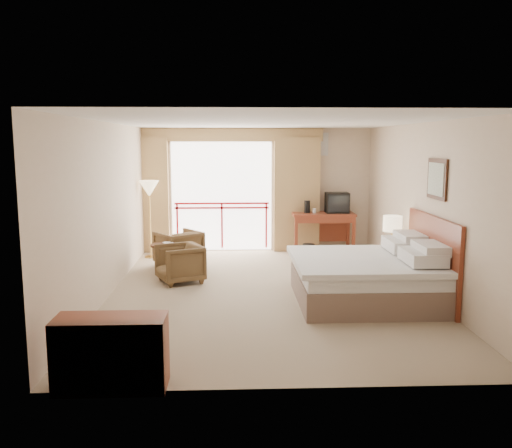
{
  "coord_description": "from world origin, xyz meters",
  "views": [
    {
      "loc": [
        -0.53,
        -8.49,
        2.39
      ],
      "look_at": [
        -0.17,
        0.4,
        1.04
      ],
      "focal_mm": 38.0,
      "sensor_mm": 36.0,
      "label": 1
    }
  ],
  "objects_px": {
    "table_lamp": "(392,224)",
    "tv": "(337,203)",
    "armchair_far": "(179,266)",
    "dresser": "(111,353)",
    "floor_lamp": "(149,192)",
    "armchair_near": "(180,282)",
    "side_table": "(165,254)",
    "wastebasket": "(309,251)",
    "desk": "(322,221)",
    "bed": "(368,277)",
    "nightstand": "(392,266)"
  },
  "relations": [
    {
      "from": "bed",
      "to": "armchair_far",
      "type": "relative_size",
      "value": 2.77
    },
    {
      "from": "bed",
      "to": "nightstand",
      "type": "relative_size",
      "value": 3.92
    },
    {
      "from": "floor_lamp",
      "to": "tv",
      "type": "bearing_deg",
      "value": 4.86
    },
    {
      "from": "bed",
      "to": "armchair_far",
      "type": "height_order",
      "value": "bed"
    },
    {
      "from": "tv",
      "to": "side_table",
      "type": "bearing_deg",
      "value": -139.15
    },
    {
      "from": "nightstand",
      "to": "wastebasket",
      "type": "distance_m",
      "value": 2.2
    },
    {
      "from": "bed",
      "to": "floor_lamp",
      "type": "relative_size",
      "value": 1.32
    },
    {
      "from": "table_lamp",
      "to": "armchair_near",
      "type": "relative_size",
      "value": 0.8
    },
    {
      "from": "bed",
      "to": "dresser",
      "type": "distance_m",
      "value": 4.29
    },
    {
      "from": "side_table",
      "to": "dresser",
      "type": "xyz_separation_m",
      "value": [
        0.07,
        -4.7,
        -0.01
      ]
    },
    {
      "from": "table_lamp",
      "to": "tv",
      "type": "xyz_separation_m",
      "value": [
        -0.5,
        2.43,
        0.11
      ]
    },
    {
      "from": "armchair_far",
      "to": "bed",
      "type": "bearing_deg",
      "value": 104.87
    },
    {
      "from": "bed",
      "to": "side_table",
      "type": "distance_m",
      "value": 3.8
    },
    {
      "from": "wastebasket",
      "to": "side_table",
      "type": "bearing_deg",
      "value": -157.84
    },
    {
      "from": "table_lamp",
      "to": "desk",
      "type": "xyz_separation_m",
      "value": [
        -0.8,
        2.5,
        -0.31
      ]
    },
    {
      "from": "armchair_near",
      "to": "bed",
      "type": "bearing_deg",
      "value": 42.71
    },
    {
      "from": "armchair_near",
      "to": "tv",
      "type": "bearing_deg",
      "value": 102.95
    },
    {
      "from": "armchair_far",
      "to": "side_table",
      "type": "relative_size",
      "value": 1.41
    },
    {
      "from": "bed",
      "to": "armchair_near",
      "type": "relative_size",
      "value": 2.94
    },
    {
      "from": "wastebasket",
      "to": "side_table",
      "type": "distance_m",
      "value": 3.05
    },
    {
      "from": "armchair_near",
      "to": "dresser",
      "type": "xyz_separation_m",
      "value": [
        -0.27,
        -4.07,
        0.36
      ]
    },
    {
      "from": "nightstand",
      "to": "desk",
      "type": "xyz_separation_m",
      "value": [
        -0.8,
        2.55,
        0.41
      ]
    },
    {
      "from": "armchair_near",
      "to": "side_table",
      "type": "relative_size",
      "value": 1.33
    },
    {
      "from": "table_lamp",
      "to": "nightstand",
      "type": "bearing_deg",
      "value": -90.0
    },
    {
      "from": "nightstand",
      "to": "floor_lamp",
      "type": "bearing_deg",
      "value": 157.7
    },
    {
      "from": "desk",
      "to": "armchair_far",
      "type": "distance_m",
      "value": 3.33
    },
    {
      "from": "bed",
      "to": "dresser",
      "type": "relative_size",
      "value": 1.98
    },
    {
      "from": "tv",
      "to": "armchair_near",
      "type": "xyz_separation_m",
      "value": [
        -3.17,
        -2.42,
        -1.1
      ]
    },
    {
      "from": "armchair_far",
      "to": "floor_lamp",
      "type": "distance_m",
      "value": 1.75
    },
    {
      "from": "desk",
      "to": "armchair_far",
      "type": "height_order",
      "value": "desk"
    },
    {
      "from": "armchair_far",
      "to": "tv",
      "type": "bearing_deg",
      "value": 163.12
    },
    {
      "from": "tv",
      "to": "floor_lamp",
      "type": "relative_size",
      "value": 0.3
    },
    {
      "from": "armchair_far",
      "to": "dresser",
      "type": "distance_m",
      "value": 5.32
    },
    {
      "from": "bed",
      "to": "desk",
      "type": "xyz_separation_m",
      "value": [
        -0.09,
        3.73,
        0.31
      ]
    },
    {
      "from": "table_lamp",
      "to": "wastebasket",
      "type": "height_order",
      "value": "table_lamp"
    },
    {
      "from": "armchair_far",
      "to": "dresser",
      "type": "relative_size",
      "value": 0.71
    },
    {
      "from": "floor_lamp",
      "to": "armchair_near",
      "type": "bearing_deg",
      "value": -68.7
    },
    {
      "from": "armchair_far",
      "to": "armchair_near",
      "type": "bearing_deg",
      "value": 60.29
    },
    {
      "from": "tv",
      "to": "wastebasket",
      "type": "height_order",
      "value": "tv"
    },
    {
      "from": "bed",
      "to": "nightstand",
      "type": "distance_m",
      "value": 1.39
    },
    {
      "from": "table_lamp",
      "to": "armchair_near",
      "type": "distance_m",
      "value": 3.8
    },
    {
      "from": "dresser",
      "to": "table_lamp",
      "type": "bearing_deg",
      "value": 46.78
    },
    {
      "from": "side_table",
      "to": "table_lamp",
      "type": "bearing_deg",
      "value": -9.13
    },
    {
      "from": "wastebasket",
      "to": "armchair_far",
      "type": "distance_m",
      "value": 2.68
    },
    {
      "from": "armchair_near",
      "to": "side_table",
      "type": "distance_m",
      "value": 0.81
    },
    {
      "from": "desk",
      "to": "side_table",
      "type": "height_order",
      "value": "desk"
    },
    {
      "from": "table_lamp",
      "to": "armchair_far",
      "type": "bearing_deg",
      "value": 161.8
    },
    {
      "from": "wastebasket",
      "to": "table_lamp",
      "type": "bearing_deg",
      "value": -56.24
    },
    {
      "from": "armchair_far",
      "to": "side_table",
      "type": "xyz_separation_m",
      "value": [
        -0.19,
        -0.61,
        0.37
      ]
    },
    {
      "from": "table_lamp",
      "to": "armchair_far",
      "type": "distance_m",
      "value": 4.14
    }
  ]
}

